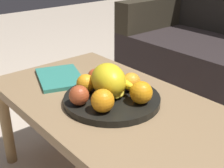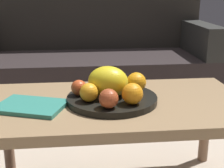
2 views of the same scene
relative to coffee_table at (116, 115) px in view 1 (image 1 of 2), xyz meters
The scene contains 11 objects.
coffee_table is the anchor object (origin of this frame).
fruit_bowl 0.06m from the coffee_table, 155.63° to the right, with size 0.36×0.36×0.03m, color black.
melon_large_front 0.14m from the coffee_table, 162.21° to the right, with size 0.16×0.12×0.12m, color yellow.
orange_front 0.16m from the coffee_table, 151.52° to the right, with size 0.07×0.07×0.07m, color orange.
orange_left 0.16m from the coffee_table, 63.41° to the right, with size 0.08×0.08×0.08m, color orange.
orange_right 0.14m from the coffee_table, 93.74° to the left, with size 0.07×0.07×0.07m, color orange.
orange_back 0.15m from the coffee_table, 22.88° to the left, with size 0.08×0.08×0.08m, color orange.
apple_front 0.18m from the coffee_table, 106.41° to the right, with size 0.07×0.07×0.07m, color #A54523.
apple_left 0.18m from the coffee_table, behind, with size 0.06×0.06×0.06m, color #BD4620.
banana_bunch 0.11m from the coffee_table, 116.78° to the left, with size 0.15×0.14×0.06m.
magazine 0.34m from the coffee_table, behind, with size 0.25×0.18×0.02m, color #307F6F.
Camera 1 is at (0.76, -0.66, 0.97)m, focal length 48.74 mm.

